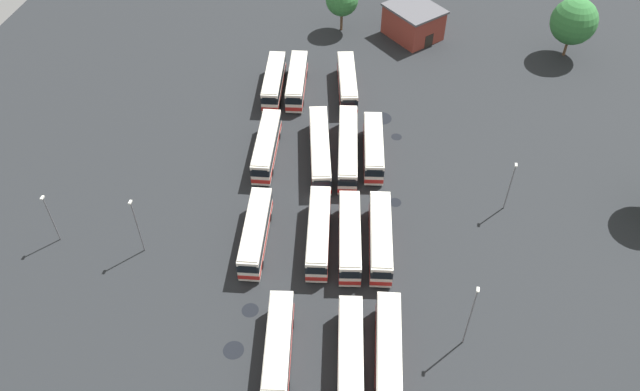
% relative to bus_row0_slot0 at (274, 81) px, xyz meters
% --- Properties ---
extents(ground_plane, '(126.11, 126.11, 0.00)m').
position_rel_bus_row0_slot0_xyz_m(ground_plane, '(21.26, 11.30, -1.89)').
color(ground_plane, black).
extents(bus_row0_slot0, '(11.78, 4.06, 3.58)m').
position_rel_bus_row0_slot0_xyz_m(bus_row0_slot0, '(0.00, 0.00, 0.00)').
color(bus_row0_slot0, silver).
rests_on(bus_row0_slot0, ground_plane).
extents(bus_row0_slot1, '(12.02, 4.14, 3.58)m').
position_rel_bus_row0_slot0_xyz_m(bus_row0_slot1, '(-0.78, 3.39, 0.00)').
color(bus_row0_slot1, silver).
rests_on(bus_row0_slot1, ground_plane).
extents(bus_row0_slot3, '(12.33, 5.12, 3.58)m').
position_rel_bus_row0_slot0_xyz_m(bus_row0_slot3, '(-1.91, 10.93, 0.00)').
color(bus_row0_slot3, silver).
rests_on(bus_row0_slot3, ground_plane).
extents(bus_row1_slot0, '(12.35, 3.90, 3.58)m').
position_rel_bus_row0_slot0_xyz_m(bus_row1_slot0, '(14.69, 2.75, 0.00)').
color(bus_row1_slot0, silver).
rests_on(bus_row1_slot0, ground_plane).
extents(bus_row1_slot2, '(14.88, 5.84, 3.58)m').
position_rel_bus_row0_slot0_xyz_m(bus_row1_slot2, '(13.82, 9.90, 0.00)').
color(bus_row1_slot2, silver).
rests_on(bus_row1_slot2, ground_plane).
extents(bus_row1_slot3, '(14.91, 4.85, 3.58)m').
position_rel_bus_row0_slot0_xyz_m(bus_row1_slot3, '(12.86, 13.56, 0.00)').
color(bus_row1_slot3, silver).
rests_on(bus_row1_slot3, ground_plane).
extents(bus_row1_slot4, '(11.72, 4.33, 3.58)m').
position_rel_bus_row0_slot0_xyz_m(bus_row1_slot4, '(12.12, 16.92, -0.00)').
color(bus_row1_slot4, silver).
rests_on(bus_row1_slot4, ground_plane).
extents(bus_row2_slot0, '(12.24, 4.00, 3.58)m').
position_rel_bus_row0_slot0_xyz_m(bus_row2_slot0, '(30.01, 5.47, 0.00)').
color(bus_row2_slot0, silver).
rests_on(bus_row2_slot0, ground_plane).
extents(bus_row2_slot2, '(12.69, 4.44, 3.58)m').
position_rel_bus_row0_slot0_xyz_m(bus_row2_slot2, '(28.51, 12.74, 0.00)').
color(bus_row2_slot2, silver).
rests_on(bus_row2_slot2, ground_plane).
extents(bus_row2_slot3, '(12.48, 4.61, 3.58)m').
position_rel_bus_row0_slot0_xyz_m(bus_row2_slot3, '(28.46, 16.46, 0.00)').
color(bus_row2_slot3, silver).
rests_on(bus_row2_slot3, ground_plane).
extents(bus_row2_slot4, '(12.44, 4.31, 3.58)m').
position_rel_bus_row0_slot0_xyz_m(bus_row2_slot4, '(27.84, 20.00, 0.00)').
color(bus_row2_slot4, silver).
rests_on(bus_row2_slot4, ground_plane).
extents(bus_row3_slot1, '(11.94, 4.47, 3.58)m').
position_rel_bus_row0_slot0_xyz_m(bus_row3_slot1, '(44.42, 11.85, 0.00)').
color(bus_row3_slot1, silver).
rests_on(bus_row3_slot1, ground_plane).
extents(bus_row3_slot3, '(11.88, 4.39, 3.58)m').
position_rel_bus_row0_slot0_xyz_m(bus_row3_slot3, '(43.58, 19.08, 0.00)').
color(bus_row3_slot3, silver).
rests_on(bus_row3_slot3, ground_plane).
extents(bus_row3_slot4, '(12.64, 4.08, 3.58)m').
position_rel_bus_row0_slot0_xyz_m(bus_row3_slot4, '(42.73, 22.80, 0.00)').
color(bus_row3_slot4, silver).
rests_on(bus_row3_slot4, ground_plane).
extents(depot_building, '(11.42, 11.49, 5.31)m').
position_rel_bus_row0_slot0_xyz_m(depot_building, '(-20.10, 19.07, 0.79)').
color(depot_building, maroon).
rests_on(depot_building, ground_plane).
extents(lamp_post_far_corner, '(0.56, 0.28, 7.28)m').
position_rel_bus_row0_slot0_xyz_m(lamp_post_far_corner, '(34.17, -17.92, 2.16)').
color(lamp_post_far_corner, slate).
rests_on(lamp_post_far_corner, ground_plane).
extents(lamp_post_mid_lot, '(0.56, 0.28, 9.30)m').
position_rel_bus_row0_slot0_xyz_m(lamp_post_mid_lot, '(38.91, 30.34, 3.18)').
color(lamp_post_mid_lot, slate).
rests_on(lamp_post_mid_lot, ground_plane).
extents(lamp_post_by_building, '(0.56, 0.28, 8.32)m').
position_rel_bus_row0_slot0_xyz_m(lamp_post_by_building, '(33.75, -7.30, 2.68)').
color(lamp_post_by_building, slate).
rests_on(lamp_post_by_building, ground_plane).
extents(lamp_post_near_entrance, '(0.56, 0.28, 7.46)m').
position_rel_bus_row0_slot0_xyz_m(lamp_post_near_entrance, '(18.20, 34.51, 2.25)').
color(lamp_post_near_entrance, slate).
rests_on(lamp_post_near_entrance, ground_plane).
extents(tree_south_edge, '(7.33, 7.33, 9.85)m').
position_rel_bus_row0_slot0_xyz_m(tree_south_edge, '(-19.18, 44.13, 4.29)').
color(tree_south_edge, brown).
rests_on(tree_south_edge, ground_plane).
extents(tree_north_edge, '(5.47, 5.47, 8.40)m').
position_rel_bus_row0_slot0_xyz_m(tree_north_edge, '(-19.66, 6.90, 3.76)').
color(tree_north_edge, brown).
rests_on(tree_north_edge, ground_plane).
extents(puddle_between_rows, '(1.51, 1.51, 0.01)m').
position_rel_bus_row0_slot0_xyz_m(puddle_between_rows, '(7.06, 19.63, -1.89)').
color(puddle_between_rows, black).
rests_on(puddle_between_rows, ground_plane).
extents(puddle_back_corner, '(1.88, 1.88, 0.01)m').
position_rel_bus_row0_slot0_xyz_m(puddle_back_corner, '(39.50, 7.33, -1.89)').
color(puddle_back_corner, black).
rests_on(puddle_back_corner, ground_plane).
extents(puddle_centre_drain, '(2.21, 2.21, 0.01)m').
position_rel_bus_row0_slot0_xyz_m(puddle_centre_drain, '(44.64, 6.99, -1.89)').
color(puddle_centre_drain, black).
rests_on(puddle_centre_drain, ground_plane).
extents(puddle_front_lane, '(2.93, 2.93, 0.01)m').
position_rel_bus_row0_slot0_xyz_m(puddle_front_lane, '(3.30, 17.01, -1.89)').
color(puddle_front_lane, black).
rests_on(puddle_front_lane, ground_plane).
extents(puddle_near_shelter, '(1.60, 1.60, 0.01)m').
position_rel_bus_row0_slot0_xyz_m(puddle_near_shelter, '(19.96, 20.96, -1.89)').
color(puddle_near_shelter, black).
rests_on(puddle_near_shelter, ground_plane).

